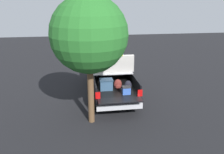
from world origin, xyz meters
TOP-DOWN VIEW (x-y plane):
  - ground_plane at (0.00, 0.00)m, footprint 40.00×40.00m
  - pickup_truck at (0.36, 0.00)m, footprint 6.05×2.06m
  - tree_background at (-2.85, 1.17)m, footprint 2.86×2.86m

SIDE VIEW (x-z plane):
  - ground_plane at x=0.00m, z-range 0.00..0.00m
  - pickup_truck at x=0.36m, z-range -0.15..2.08m
  - tree_background at x=-2.85m, z-range 1.04..6.00m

